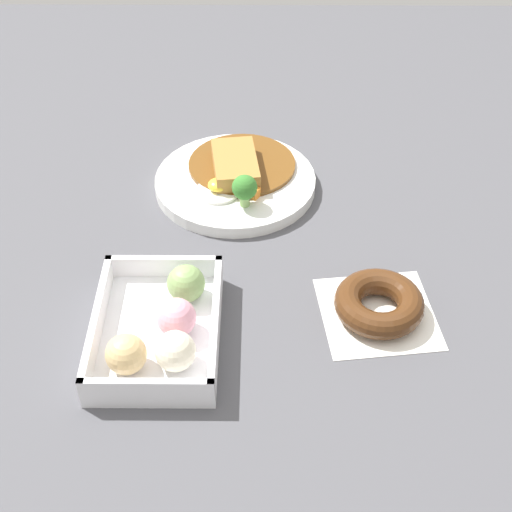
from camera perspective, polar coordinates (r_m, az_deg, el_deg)
The scene contains 4 objects.
ground_plane at distance 1.00m, azimuth -1.80°, elevation 0.21°, with size 1.60×1.60×0.00m, color #4C4C51.
curry_plate at distance 1.11m, azimuth -1.64°, elevation 5.90°, with size 0.24×0.24×0.07m.
donut_box at distance 0.88m, azimuth -7.23°, elevation -5.52°, with size 0.20×0.15×0.06m.
chocolate_ring_donut at distance 0.92m, azimuth 9.35°, elevation -3.64°, with size 0.15×0.15×0.04m.
Camera 1 is at (-0.75, -0.04, 0.66)m, focal length 52.50 mm.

